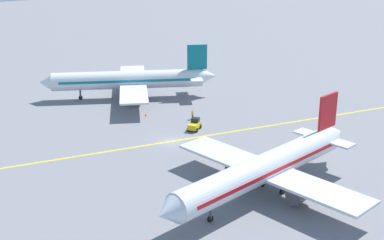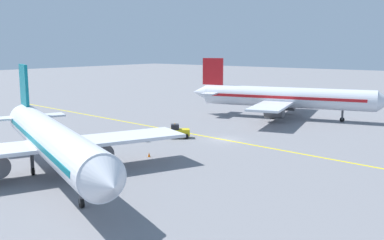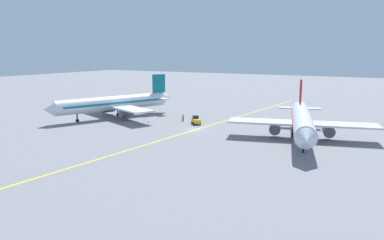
{
  "view_description": "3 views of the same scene",
  "coord_description": "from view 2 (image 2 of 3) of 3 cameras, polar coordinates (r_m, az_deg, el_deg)",
  "views": [
    {
      "loc": [
        -71.8,
        35.49,
        32.04
      ],
      "look_at": [
        -4.53,
        -1.25,
        4.84
      ],
      "focal_mm": 50.0,
      "sensor_mm": 36.0,
      "label": 1
    },
    {
      "loc": [
        50.4,
        34.19,
        12.75
      ],
      "look_at": [
        5.3,
        -1.51,
        3.3
      ],
      "focal_mm": 42.0,
      "sensor_mm": 36.0,
      "label": 2
    },
    {
      "loc": [
        -38.29,
        69.38,
        16.67
      ],
      "look_at": [
        -1.04,
        3.18,
        2.78
      ],
      "focal_mm": 35.0,
      "sensor_mm": 36.0,
      "label": 3
    }
  ],
  "objects": [
    {
      "name": "ground_plane",
      "position": [
        62.23,
        4.13,
        -2.52
      ],
      "size": [
        400.0,
        400.0,
        0.0
      ],
      "primitive_type": "plane",
      "color": "slate"
    },
    {
      "name": "apron_yellow_centreline",
      "position": [
        62.22,
        4.13,
        -2.52
      ],
      "size": [
        11.12,
        119.56,
        0.01
      ],
      "primitive_type": "cube",
      "rotation": [
        0.0,
        0.0,
        -0.09
      ],
      "color": "yellow",
      "rests_on": "ground"
    },
    {
      "name": "airplane_at_gate",
      "position": [
        81.7,
        11.61,
        2.78
      ],
      "size": [
        28.38,
        35.0,
        10.6
      ],
      "color": "silver",
      "rests_on": "ground"
    },
    {
      "name": "airplane_adjacent_stand",
      "position": [
        46.07,
        -17.48,
        -2.43
      ],
      "size": [
        27.92,
        34.06,
        10.6
      ],
      "color": "silver",
      "rests_on": "ground"
    },
    {
      "name": "baggage_tug_white",
      "position": [
        63.19,
        -1.77,
        -1.48
      ],
      "size": [
        3.12,
        3.23,
        2.11
      ],
      "color": "gold",
      "rests_on": "ground"
    },
    {
      "name": "ground_crew_worker",
      "position": [
        61.16,
        -6.29,
        -1.89
      ],
      "size": [
        0.58,
        0.22,
        1.68
      ],
      "color": "#23232D",
      "rests_on": "ground"
    },
    {
      "name": "traffic_cone_near_nose",
      "position": [
        57.44,
        -21.12,
        -3.86
      ],
      "size": [
        0.32,
        0.32,
        0.55
      ],
      "primitive_type": "cone",
      "color": "orange",
      "rests_on": "ground"
    },
    {
      "name": "traffic_cone_mid_apron",
      "position": [
        52.78,
        -5.48,
        -4.39
      ],
      "size": [
        0.32,
        0.32,
        0.55
      ],
      "primitive_type": "cone",
      "color": "orange",
      "rests_on": "ground"
    }
  ]
}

